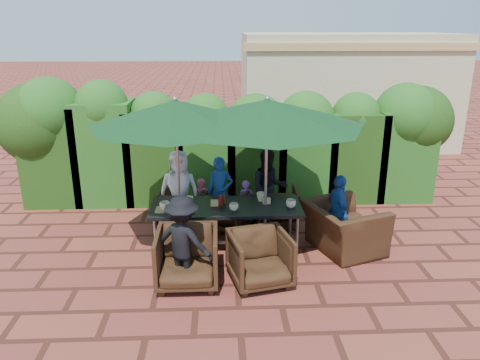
{
  "coord_description": "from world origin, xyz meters",
  "views": [
    {
      "loc": [
        -0.21,
        -6.83,
        3.47
      ],
      "look_at": [
        0.1,
        0.4,
        1.04
      ],
      "focal_mm": 35.0,
      "sensor_mm": 36.0,
      "label": 1
    }
  ],
  "objects_px": {
    "chair_far_right": "(277,204)",
    "chair_far_left": "(182,207)",
    "umbrella_right": "(267,113)",
    "dining_table": "(226,210)",
    "chair_end_right": "(344,220)",
    "umbrella_left": "(176,113)",
    "chair_near_right": "(260,256)",
    "chair_near_left": "(187,255)",
    "chair_far_mid": "(225,208)"
  },
  "relations": [
    {
      "from": "dining_table",
      "to": "umbrella_left",
      "type": "height_order",
      "value": "umbrella_left"
    },
    {
      "from": "chair_far_mid",
      "to": "umbrella_right",
      "type": "bearing_deg",
      "value": 149.86
    },
    {
      "from": "chair_far_left",
      "to": "chair_near_right",
      "type": "height_order",
      "value": "chair_near_right"
    },
    {
      "from": "umbrella_right",
      "to": "chair_near_left",
      "type": "relative_size",
      "value": 3.4
    },
    {
      "from": "umbrella_left",
      "to": "chair_far_left",
      "type": "height_order",
      "value": "umbrella_left"
    },
    {
      "from": "chair_far_mid",
      "to": "chair_near_left",
      "type": "distance_m",
      "value": 1.96
    },
    {
      "from": "chair_near_right",
      "to": "chair_far_left",
      "type": "bearing_deg",
      "value": 109.07
    },
    {
      "from": "chair_far_left",
      "to": "chair_far_mid",
      "type": "bearing_deg",
      "value": -165.61
    },
    {
      "from": "umbrella_left",
      "to": "chair_far_left",
      "type": "distance_m",
      "value": 2.01
    },
    {
      "from": "dining_table",
      "to": "chair_near_right",
      "type": "relative_size",
      "value": 2.89
    },
    {
      "from": "chair_far_left",
      "to": "chair_far_right",
      "type": "relative_size",
      "value": 1.02
    },
    {
      "from": "chair_far_left",
      "to": "chair_near_left",
      "type": "height_order",
      "value": "chair_near_left"
    },
    {
      "from": "chair_far_mid",
      "to": "chair_far_right",
      "type": "xyz_separation_m",
      "value": [
        0.93,
        0.13,
        0.0
      ]
    },
    {
      "from": "chair_far_right",
      "to": "chair_near_left",
      "type": "distance_m",
      "value": 2.49
    },
    {
      "from": "dining_table",
      "to": "chair_far_left",
      "type": "relative_size",
      "value": 3.08
    },
    {
      "from": "umbrella_left",
      "to": "chair_far_right",
      "type": "xyz_separation_m",
      "value": [
        1.66,
        0.93,
        -1.84
      ]
    },
    {
      "from": "dining_table",
      "to": "chair_near_right",
      "type": "height_order",
      "value": "chair_near_right"
    },
    {
      "from": "umbrella_right",
      "to": "umbrella_left",
      "type": "bearing_deg",
      "value": 179.46
    },
    {
      "from": "umbrella_left",
      "to": "chair_near_right",
      "type": "bearing_deg",
      "value": -42.65
    },
    {
      "from": "chair_far_left",
      "to": "dining_table",
      "type": "bearing_deg",
      "value": 148.0
    },
    {
      "from": "chair_far_mid",
      "to": "chair_far_right",
      "type": "relative_size",
      "value": 1.0
    },
    {
      "from": "umbrella_left",
      "to": "chair_end_right",
      "type": "bearing_deg",
      "value": -3.02
    },
    {
      "from": "dining_table",
      "to": "chair_near_left",
      "type": "bearing_deg",
      "value": -118.42
    },
    {
      "from": "chair_far_left",
      "to": "chair_near_left",
      "type": "relative_size",
      "value": 0.88
    },
    {
      "from": "chair_near_left",
      "to": "chair_far_left",
      "type": "bearing_deg",
      "value": 96.48
    },
    {
      "from": "chair_near_right",
      "to": "chair_end_right",
      "type": "height_order",
      "value": "chair_end_right"
    },
    {
      "from": "umbrella_right",
      "to": "chair_end_right",
      "type": "relative_size",
      "value": 2.54
    },
    {
      "from": "dining_table",
      "to": "chair_far_mid",
      "type": "distance_m",
      "value": 0.9
    },
    {
      "from": "chair_far_mid",
      "to": "chair_near_left",
      "type": "bearing_deg",
      "value": 96.14
    },
    {
      "from": "umbrella_right",
      "to": "chair_far_right",
      "type": "bearing_deg",
      "value": 72.11
    },
    {
      "from": "chair_far_right",
      "to": "chair_far_left",
      "type": "bearing_deg",
      "value": 4.47
    },
    {
      "from": "chair_near_right",
      "to": "chair_far_mid",
      "type": "bearing_deg",
      "value": 89.94
    },
    {
      "from": "umbrella_left",
      "to": "chair_near_left",
      "type": "bearing_deg",
      "value": -80.63
    },
    {
      "from": "chair_near_left",
      "to": "chair_near_right",
      "type": "xyz_separation_m",
      "value": [
        1.01,
        -0.02,
        -0.03
      ]
    },
    {
      "from": "chair_near_left",
      "to": "chair_near_right",
      "type": "bearing_deg",
      "value": -1.54
    },
    {
      "from": "dining_table",
      "to": "chair_near_left",
      "type": "xyz_separation_m",
      "value": [
        -0.56,
        -1.03,
        -0.24
      ]
    },
    {
      "from": "chair_end_right",
      "to": "chair_far_right",
      "type": "bearing_deg",
      "value": 20.76
    },
    {
      "from": "chair_near_right",
      "to": "chair_near_left",
      "type": "bearing_deg",
      "value": 165.07
    },
    {
      "from": "chair_far_left",
      "to": "chair_near_right",
      "type": "relative_size",
      "value": 0.94
    },
    {
      "from": "dining_table",
      "to": "chair_end_right",
      "type": "relative_size",
      "value": 2.03
    },
    {
      "from": "chair_near_right",
      "to": "umbrella_right",
      "type": "bearing_deg",
      "value": 67.51
    },
    {
      "from": "dining_table",
      "to": "chair_far_right",
      "type": "xyz_separation_m",
      "value": [
        0.93,
        0.97,
        -0.3
      ]
    },
    {
      "from": "umbrella_right",
      "to": "chair_far_right",
      "type": "xyz_separation_m",
      "value": [
        0.31,
        0.95,
        -1.84
      ]
    },
    {
      "from": "chair_end_right",
      "to": "umbrella_left",
      "type": "bearing_deg",
      "value": 66.44
    },
    {
      "from": "umbrella_left",
      "to": "chair_near_left",
      "type": "height_order",
      "value": "umbrella_left"
    },
    {
      "from": "dining_table",
      "to": "chair_far_left",
      "type": "bearing_deg",
      "value": 132.01
    },
    {
      "from": "chair_far_right",
      "to": "chair_end_right",
      "type": "bearing_deg",
      "value": 132.25
    },
    {
      "from": "chair_near_left",
      "to": "dining_table",
      "type": "bearing_deg",
      "value": 61.35
    },
    {
      "from": "dining_table",
      "to": "umbrella_left",
      "type": "bearing_deg",
      "value": 177.06
    },
    {
      "from": "dining_table",
      "to": "chair_near_right",
      "type": "distance_m",
      "value": 1.18
    }
  ]
}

